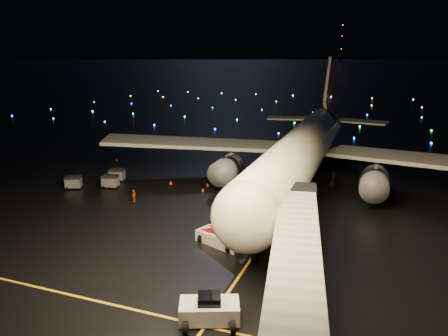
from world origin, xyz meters
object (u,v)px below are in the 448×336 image
Objects in this scene: baggage_cart_2 at (117,175)px; airliner at (307,123)px; crew_c at (134,196)px; pushback_tug at (209,308)px; belt_loader at (221,227)px; baggage_cart_1 at (73,182)px; baggage_cart_0 at (110,181)px.

airliner is at bearing 3.82° from baggage_cart_2.
baggage_cart_2 reaches higher than crew_c.
pushback_tug is 0.56× the size of belt_loader.
crew_c is at bearing 110.81° from pushback_tug.
airliner is 36.38m from pushback_tug.
belt_loader is 3.67× the size of baggage_cart_1.
baggage_cart_0 is at bearing 0.96° from baggage_cart_1.
pushback_tug is 26.75m from crew_c.
baggage_cart_1 is at bearing 121.33° from pushback_tug.
baggage_cart_2 is at bearing -161.70° from airliner.
baggage_cart_2 is (-25.41, -8.93, -7.65)m from airliner.
baggage_cart_0 is (-24.37, -12.04, -7.65)m from airliner.
airliner is at bearing 1.53° from baggage_cart_1.
airliner is 29.22× the size of baggage_cart_2.
baggage_cart_0 is 1.00× the size of baggage_cart_2.
baggage_cart_0 reaches higher than baggage_cart_2.
belt_loader is 16.51m from crew_c.
baggage_cart_0 reaches higher than crew_c.
pushback_tug is 2.00× the size of baggage_cart_2.
baggage_cart_2 is at bearing 111.57° from pushback_tug.
baggage_cart_0 is at bearing -130.59° from crew_c.
baggage_cart_2 is at bearing -142.36° from crew_c.
baggage_cart_2 is at bearing 166.21° from belt_loader.
airliner is 38.14× the size of crew_c.
baggage_cart_2 is (-21.78, 14.84, -0.91)m from belt_loader.
baggage_cart_2 is at bearing 32.29° from baggage_cart_1.
baggage_cart_0 reaches higher than baggage_cart_1.
pushback_tug is at bearing -55.02° from baggage_cart_0.
airliner is 29.16× the size of baggage_cart_0.
pushback_tug is at bearing -52.20° from belt_loader.
pushback_tug is 35.95m from baggage_cart_1.
pushback_tug is 33.93m from baggage_cart_0.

